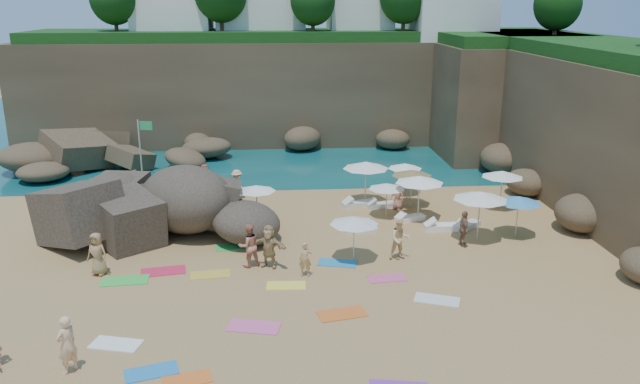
{
  "coord_description": "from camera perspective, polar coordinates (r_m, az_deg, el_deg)",
  "views": [
    {
      "loc": [
        -0.26,
        -26.26,
        11.02
      ],
      "look_at": [
        2.0,
        3.0,
        2.0
      ],
      "focal_mm": 35.0,
      "sensor_mm": 36.0,
      "label": 1
    }
  ],
  "objects": [
    {
      "name": "cliff_back",
      "position": [
        51.79,
        -1.9,
        9.29
      ],
      "size": [
        44.0,
        8.0,
        8.0
      ],
      "primitive_type": "cube",
      "color": "brown",
      "rests_on": "ground"
    },
    {
      "name": "towel_2",
      "position": [
        20.16,
        -12.06,
        -16.43
      ],
      "size": [
        1.62,
        1.08,
        0.03
      ],
      "primitive_type": "cube",
      "rotation": [
        0.0,
        0.0,
        0.25
      ],
      "color": "orange",
      "rests_on": "ground"
    },
    {
      "name": "person_lie_2",
      "position": [
        27.93,
        -19.56,
        -6.67
      ],
      "size": [
        1.4,
        2.01,
        0.49
      ],
      "primitive_type": "imported",
      "rotation": [
        0.0,
        0.0,
        -0.31
      ],
      "color": "#A37E51",
      "rests_on": "ground"
    },
    {
      "name": "towel_13",
      "position": [
        24.73,
        10.65,
        -9.65
      ],
      "size": [
        1.9,
        1.41,
        0.03
      ],
      "primitive_type": "cube",
      "rotation": [
        0.0,
        0.0,
        -0.37
      ],
      "color": "silver",
      "rests_on": "ground"
    },
    {
      "name": "cliff_right",
      "position": [
        39.92,
        24.63,
        5.41
      ],
      "size": [
        8.0,
        30.0,
        8.0
      ],
      "primitive_type": "cube",
      "color": "brown",
      "rests_on": "ground"
    },
    {
      "name": "person_stand_5",
      "position": [
        37.57,
        -10.44,
        1.19
      ],
      "size": [
        1.75,
        1.05,
        1.82
      ],
      "primitive_type": "imported",
      "rotation": [
        0.0,
        0.0,
        0.36
      ],
      "color": "tan",
      "rests_on": "ground"
    },
    {
      "name": "person_lie_3",
      "position": [
        27.11,
        -4.68,
        -6.38
      ],
      "size": [
        2.37,
        2.44,
        0.5
      ],
      "primitive_type": "imported",
      "rotation": [
        0.0,
        0.0,
        -0.43
      ],
      "color": "tan",
      "rests_on": "ground"
    },
    {
      "name": "parasol_0",
      "position": [
        32.39,
        -5.84,
        0.35
      ],
      "size": [
        2.01,
        2.01,
        1.9
      ],
      "color": "silver",
      "rests_on": "ground"
    },
    {
      "name": "parasol_9",
      "position": [
        27.16,
        3.14,
        -2.63
      ],
      "size": [
        2.16,
        2.16,
        2.04
      ],
      "color": "silver",
      "rests_on": "ground"
    },
    {
      "name": "towel_3",
      "position": [
        27.07,
        -17.41,
        -7.74
      ],
      "size": [
        1.95,
        1.09,
        0.03
      ],
      "primitive_type": "cube",
      "rotation": [
        0.0,
        0.0,
        0.08
      ],
      "color": "green",
      "rests_on": "ground"
    },
    {
      "name": "parasol_3",
      "position": [
        32.91,
        6.13,
        0.53
      ],
      "size": [
        1.96,
        1.96,
        1.85
      ],
      "color": "silver",
      "rests_on": "ground"
    },
    {
      "name": "towel_1",
      "position": [
        22.61,
        -6.07,
        -12.14
      ],
      "size": [
        2.0,
        1.32,
        0.03
      ],
      "primitive_type": "cube",
      "rotation": [
        0.0,
        0.0,
        -0.23
      ],
      "color": "#E25894",
      "rests_on": "ground"
    },
    {
      "name": "person_lie_4",
      "position": [
        26.24,
        -1.34,
        -7.34
      ],
      "size": [
        0.59,
        1.47,
        0.35
      ],
      "primitive_type": "imported",
      "rotation": [
        0.0,
        0.0,
        -0.05
      ],
      "color": "tan",
      "rests_on": "ground"
    },
    {
      "name": "seawater",
      "position": [
        57.33,
        -4.1,
        5.97
      ],
      "size": [
        120.0,
        120.0,
        0.0
      ],
      "primitive_type": "plane",
      "color": "#0C4751",
      "rests_on": "ground"
    },
    {
      "name": "parasol_4",
      "position": [
        35.45,
        16.35,
        1.59
      ],
      "size": [
        2.27,
        2.27,
        2.14
      ],
      "color": "silver",
      "rests_on": "ground"
    },
    {
      "name": "towel_8",
      "position": [
        27.51,
        1.61,
        -6.5
      ],
      "size": [
        1.84,
        1.24,
        0.03
      ],
      "primitive_type": "cube",
      "rotation": [
        0.0,
        0.0,
        -0.25
      ],
      "color": "#2380BE",
      "rests_on": "ground"
    },
    {
      "name": "towel_12",
      "position": [
        26.8,
        -9.99,
        -7.44
      ],
      "size": [
        1.73,
        1.01,
        0.03
      ],
      "primitive_type": "cube",
      "rotation": [
        0.0,
        0.0,
        0.12
      ],
      "color": "gold",
      "rests_on": "ground"
    },
    {
      "name": "lounger_3",
      "position": [
        32.98,
        8.22,
        -2.39
      ],
      "size": [
        1.7,
        1.04,
        0.25
      ],
      "primitive_type": "cube",
      "rotation": [
        0.0,
        0.0,
        0.34
      ],
      "color": "white",
      "rests_on": "ground"
    },
    {
      "name": "parasol_6",
      "position": [
        34.74,
        8.39,
        1.76
      ],
      "size": [
        2.24,
        2.24,
        2.12
      ],
      "color": "silver",
      "rests_on": "ground"
    },
    {
      "name": "towel_7",
      "position": [
        27.52,
        -14.16,
        -7.04
      ],
      "size": [
        1.98,
        1.22,
        0.03
      ],
      "primitive_type": "cube",
      "rotation": [
        0.0,
        0.0,
        0.16
      ],
      "color": "#D82647",
      "rests_on": "ground"
    },
    {
      "name": "marina_masts",
      "position": [
        59.1,
        -20.54,
        8.22
      ],
      "size": [
        3.1,
        0.1,
        6.0
      ],
      "color": "white",
      "rests_on": "ground"
    },
    {
      "name": "lounger_2",
      "position": [
        31.07,
        3.73,
        -3.47
      ],
      "size": [
        1.67,
        0.6,
        0.26
      ],
      "primitive_type": "cube",
      "rotation": [
        0.0,
        0.0,
        0.03
      ],
      "color": "silver",
      "rests_on": "ground"
    },
    {
      "name": "towel_0",
      "position": [
        20.77,
        -15.16,
        -15.59
      ],
      "size": [
        1.78,
        1.23,
        0.03
      ],
      "primitive_type": "cube",
      "rotation": [
        0.0,
        0.0,
        0.29
      ],
      "color": "#237BBB",
      "rests_on": "ground"
    },
    {
      "name": "person_stand_2",
      "position": [
        36.16,
        -7.58,
        0.66
      ],
      "size": [
        1.12,
        1.17,
        1.78
      ],
      "primitive_type": "imported",
      "rotation": [
        0.0,
        0.0,
        2.31
      ],
      "color": "#E8B783",
      "rests_on": "ground"
    },
    {
      "name": "cliff_corner",
      "position": [
        49.87,
        16.05,
        8.34
      ],
      "size": [
        10.0,
        12.0,
        8.0
      ],
      "primitive_type": "cube",
      "color": "brown",
      "rests_on": "ground"
    },
    {
      "name": "parasol_2",
      "position": [
        34.87,
        4.21,
        2.46
      ],
      "size": [
        2.58,
        2.58,
        2.44
      ],
      "color": "silver",
      "rests_on": "ground"
    },
    {
      "name": "towel_10",
      "position": [
        23.32,
        2.0,
        -11.09
      ],
      "size": [
        1.9,
        1.23,
        0.03
      ],
      "primitive_type": "cube",
      "rotation": [
        0.0,
        0.0,
        0.21
      ],
      "color": "orange",
      "rests_on": "ground"
    },
    {
      "name": "lounger_5",
      "position": [
        32.46,
        13.32,
        -3.0
      ],
      "size": [
        1.63,
        1.46,
        0.26
      ],
      "primitive_type": "cube",
      "rotation": [
        0.0,
        0.0,
        0.68
      ],
      "color": "silver",
      "rests_on": "ground"
    },
    {
      "name": "towel_5",
      "position": [
        22.55,
        -18.15,
        -13.07
      ],
      "size": [
        1.82,
        1.23,
        0.03
      ],
      "primitive_type": "cube",
      "rotation": [
        0.0,
        0.0,
        -0.26
      ],
      "color": "white",
      "rests_on": "ground"
    },
    {
      "name": "person_stand_4",
      "position": [
        34.49,
        7.1,
        -0.35
      ],
      "size": [
        0.84,
        0.78,
        1.53
      ],
      "primitive_type": "imported",
      "rotation": [
        0.0,
        0.0,
        -0.66
      ],
      "color": "tan",
      "rests_on": "ground"
    },
    {
      "name": "ground",
      "position": [
        28.48,
        -3.57,
        -5.71
      ],
      "size": [
        120.0,
        120.0,
        0.0
      ],
      "primitive_type": "plane",
      "color": "tan",
      "rests_on": "ground"
    },
    {
      "name": "rock_promontory",
      "position": [
        44.97,
        -18.1,
        2.04
      ],
      "size": [
        12.0,
        7.0,
        2.0
      ],
      "primitive_type": null,
      "color": "brown",
      "rests_on": "ground"
    },
    {
      "name": "towel_9",
      "position": [
        26.22,
        6.12,
        -7.84
      ],
      "size": [
        1.64,
        0.94,
        0.03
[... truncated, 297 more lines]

